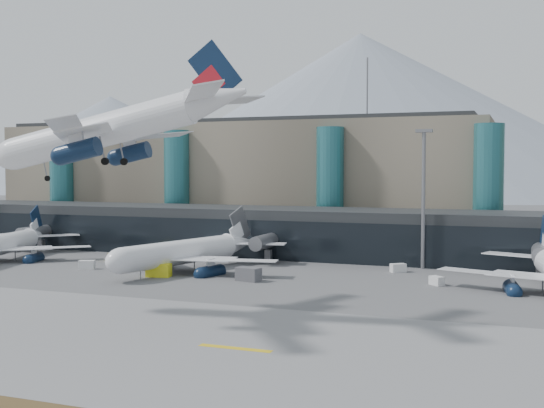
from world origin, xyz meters
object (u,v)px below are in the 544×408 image
Objects in this scene: veh_a at (87,265)px; veh_g at (437,281)px; veh_d at (398,268)px; veh_h at (159,270)px; hero_jet at (125,118)px; veh_f at (8,247)px; lightmast_mid at (423,191)px; veh_b at (114,256)px; jet_parked_mid at (194,244)px; jet_parked_left at (9,237)px; veh_c at (248,274)px.

veh_a is 62.51m from veh_g.
veh_d is 0.66× the size of veh_h.
hero_jet reaches higher than veh_f.
hero_jet is 13.39× the size of veh_d.
veh_h is (-40.82, -25.08, -13.29)m from lightmast_mid.
veh_a is (-57.68, -21.91, -13.62)m from lightmast_mid.
veh_a is at bearing 174.71° from veh_b.
lightmast_mid reaches higher than veh_f.
jet_parked_mid reaches higher than veh_d.
veh_b is at bearing -119.80° from veh_f.
hero_jet is at bearing -117.64° from lightmast_mid.
lightmast_mid reaches higher than jet_parked_mid.
hero_jet reaches higher than veh_b.
veh_a is at bearing -138.62° from veh_f.
jet_parked_mid is 11.07× the size of veh_f.
hero_jet is at bearing -77.31° from veh_h.
veh_f is 94.97m from veh_g.
veh_d is at bearing 17.24° from veh_h.
jet_parked_left is at bearing 156.46° from veh_h.
lightmast_mid is at bearing 0.94° from veh_a.
veh_b is (-20.77, 5.46, -3.93)m from jet_parked_mid.
jet_parked_left is 9.01× the size of veh_c.
lightmast_mid is 62.11m from veh_b.
lightmast_mid is at bearing 149.68° from veh_g.
veh_a is at bearing 159.10° from veh_h.
veh_h is at bearing -118.09° from jet_parked_left.
lightmast_mid is 0.72× the size of hero_jet.
hero_jet is 10.21× the size of veh_f.
veh_c is at bearing -104.62° from jet_parked_mid.
veh_g is at bearing -74.71° from lightmast_mid.
veh_a is 56.57m from veh_d.
veh_f is (-86.24, -0.53, 0.22)m from veh_d.
hero_jet is at bearing -141.19° from jet_parked_left.
veh_c reaches higher than veh_a.
jet_parked_left is 41.99m from jet_parked_mid.
veh_g is at bearing -0.08° from veh_h.
veh_g is at bearing -15.30° from veh_a.
jet_parked_left reaches higher than veh_c.
lightmast_mid is 7.31× the size of veh_f.
veh_d is at bearing 170.16° from veh_g.
lightmast_mid is 10.68× the size of veh_g.
veh_b is at bearing 80.08° from veh_a.
jet_parked_mid is 14.51× the size of veh_d.
veh_f is (-61.28, 48.14, -23.62)m from hero_jet.
veh_c reaches higher than veh_d.
hero_jet is 38.74m from veh_c.
hero_jet reaches higher than jet_parked_left.
veh_h reaches higher than veh_f.
jet_parked_left is 13.56× the size of veh_d.
jet_parked_mid is 20.14m from veh_a.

